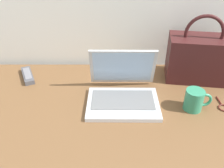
{
  "coord_description": "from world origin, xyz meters",
  "views": [
    {
      "loc": [
        0.05,
        -0.82,
        0.69
      ],
      "look_at": [
        0.05,
        0.0,
        0.15
      ],
      "focal_mm": 39.01,
      "sensor_mm": 36.0,
      "label": 1
    }
  ],
  "objects_px": {
    "coffee_mug": "(195,100)",
    "handbag": "(199,58)",
    "laptop": "(123,91)",
    "remote_control_near": "(28,75)"
  },
  "relations": [
    {
      "from": "coffee_mug",
      "to": "handbag",
      "type": "xyz_separation_m",
      "value": [
        0.08,
        0.25,
        0.07
      ]
    },
    {
      "from": "laptop",
      "to": "handbag",
      "type": "distance_m",
      "value": 0.42
    },
    {
      "from": "laptop",
      "to": "coffee_mug",
      "type": "bearing_deg",
      "value": -13.24
    },
    {
      "from": "remote_control_near",
      "to": "handbag",
      "type": "bearing_deg",
      "value": -0.36
    },
    {
      "from": "coffee_mug",
      "to": "handbag",
      "type": "bearing_deg",
      "value": 72.47
    },
    {
      "from": "coffee_mug",
      "to": "remote_control_near",
      "type": "relative_size",
      "value": 0.7
    },
    {
      "from": "coffee_mug",
      "to": "remote_control_near",
      "type": "distance_m",
      "value": 0.82
    },
    {
      "from": "laptop",
      "to": "coffee_mug",
      "type": "relative_size",
      "value": 2.7
    },
    {
      "from": "laptop",
      "to": "remote_control_near",
      "type": "height_order",
      "value": "laptop"
    },
    {
      "from": "remote_control_near",
      "to": "handbag",
      "type": "distance_m",
      "value": 0.86
    }
  ]
}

